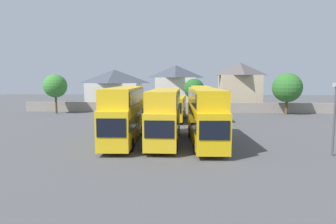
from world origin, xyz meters
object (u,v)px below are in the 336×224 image
bus_3 (205,113)px  tree_left_of_lot (55,86)px  bus_1 (124,111)px  bus_4 (152,106)px  tree_right_of_lot (287,88)px  bus_5 (176,107)px  lamp_post_lot_edge (335,114)px  tree_behind_wall (194,89)px  bus_2 (165,113)px  house_terrace_centre (176,87)px  house_terrace_right (239,85)px  house_terrace_left (115,88)px  bus_6 (201,101)px

bus_3 → tree_left_of_lot: (-24.57, 23.18, 1.95)m
bus_1 → bus_3: (7.63, -0.52, -0.05)m
bus_4 → tree_right_of_lot: tree_right_of_lot is taller
bus_4 → bus_5: (3.57, -0.27, -0.04)m
tree_right_of_lot → lamp_post_lot_edge: size_ratio=1.24×
tree_behind_wall → lamp_post_lot_edge: 33.90m
bus_1 → lamp_post_lot_edge: bearing=73.8°
bus_3 → bus_4: bus_3 is taller
lamp_post_lot_edge → bus_5: bearing=123.3°
bus_1 → bus_2: (3.86, -0.01, -0.11)m
house_terrace_centre → tree_left_of_lot: (-20.69, -9.93, 0.32)m
bus_3 → bus_4: 17.68m
bus_5 → tree_behind_wall: bearing=169.0°
house_terrace_right → lamp_post_lot_edge: (0.76, -36.99, -1.48)m
bus_2 → tree_behind_wall: tree_behind_wall is taller
bus_4 → house_terrace_right: 23.34m
bus_4 → house_terrace_left: bearing=-146.9°
bus_2 → house_terrace_right: (12.70, 32.77, 1.96)m
tree_left_of_lot → bus_4: bearing=-21.2°
bus_6 → tree_right_of_lot: (15.00, 8.06, 1.76)m
bus_3 → bus_6: bearing=176.0°
bus_6 → tree_behind_wall: 12.66m
bus_2 → bus_5: bearing=178.2°
bus_3 → house_terrace_left: bearing=-156.6°
lamp_post_lot_edge → house_terrace_right: bearing=91.2°
bus_4 → bus_6: size_ratio=0.96×
bus_5 → bus_4: bearing=-92.2°
bus_5 → house_terrace_right: (12.19, 17.26, 2.82)m
house_terrace_centre → tree_right_of_lot: 21.22m
bus_4 → tree_right_of_lot: (22.19, 7.89, 2.56)m
bus_3 → bus_5: 16.37m
bus_1 → tree_right_of_lot: (23.00, 23.66, 1.64)m
house_terrace_centre → tree_behind_wall: house_terrace_centre is taller
bus_2 → tree_right_of_lot: tree_right_of_lot is taller
house_terrace_left → house_terrace_right: 25.84m
house_terrace_left → tree_right_of_lot: size_ratio=1.55×
bus_2 → bus_3: bus_3 is taller
bus_5 → bus_6: size_ratio=0.98×
tree_left_of_lot → tree_behind_wall: size_ratio=1.12×
tree_behind_wall → tree_right_of_lot: (15.65, -4.50, 0.37)m
bus_5 → bus_2: bearing=0.2°
bus_1 → tree_left_of_lot: bearing=-145.7°
house_terrace_left → bus_3: bearing=-63.9°
tree_right_of_lot → lamp_post_lot_edge: (-5.68, -27.89, -1.27)m
bus_5 → house_terrace_right: size_ratio=1.12×
bus_1 → bus_2: bus_1 is taller
lamp_post_lot_edge → tree_right_of_lot: bearing=78.5°
bus_3 → bus_6: 16.12m
bus_5 → house_terrace_left: 23.05m
house_terrace_left → tree_right_of_lot: bearing=-17.7°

